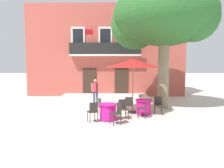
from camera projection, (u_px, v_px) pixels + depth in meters
name	position (u px, v px, depth m)	size (l,w,h in m)	color
ground_plane	(97.00, 109.00, 11.79)	(120.00, 120.00, 0.00)	beige
building_facade	(106.00, 52.00, 18.42)	(13.00, 5.09, 7.50)	#B24C42
entrance_step_platform	(105.00, 97.00, 15.75)	(6.54, 2.02, 0.25)	silver
plane_tree	(163.00, 17.00, 11.84)	(6.10, 5.36, 7.23)	#7F755B
cafe_table_near_tree	(143.00, 107.00, 10.49)	(0.86, 0.86, 0.76)	#DB1984
cafe_chair_near_tree_0	(142.00, 102.00, 11.23)	(0.45, 0.45, 0.91)	#2D2823
cafe_chair_near_tree_1	(129.00, 104.00, 10.47)	(0.43, 0.43, 0.91)	#2D2823
cafe_chair_near_tree_2	(144.00, 107.00, 9.74)	(0.48, 0.48, 0.91)	#2D2823
cafe_chair_near_tree_3	(158.00, 104.00, 10.46)	(0.44, 0.44, 0.91)	#2D2823
cafe_table_middle	(108.00, 112.00, 9.32)	(0.86, 0.86, 0.76)	#DB1984
cafe_chair_middle_0	(117.00, 112.00, 8.67)	(0.54, 0.54, 0.91)	#2D2823
cafe_chair_middle_1	(123.00, 108.00, 9.59)	(0.50, 0.50, 0.91)	#2D2823
cafe_chair_middle_2	(102.00, 106.00, 9.99)	(0.51, 0.51, 0.91)	#2D2823
cafe_chair_middle_3	(93.00, 111.00, 8.94)	(0.53, 0.53, 0.91)	#2D2823
cafe_umbrella	(133.00, 64.00, 10.60)	(2.90, 2.90, 2.85)	#997A56
pedestrian_near_entrance	(95.00, 90.00, 12.97)	(0.53, 0.40, 1.65)	#384260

